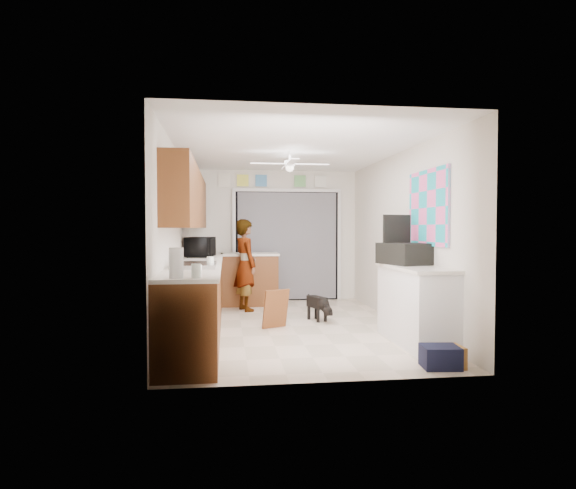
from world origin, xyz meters
name	(u,v)px	position (x,y,z in m)	size (l,w,h in m)	color
floor	(292,326)	(0.00, 0.00, 0.00)	(5.00, 5.00, 0.00)	beige
ceiling	(292,149)	(0.00, 0.00, 2.50)	(5.00, 5.00, 0.00)	white
wall_back	(274,236)	(0.00, 2.50, 1.25)	(3.20, 3.20, 0.00)	silver
wall_front	(329,245)	(0.00, -2.50, 1.25)	(3.20, 3.20, 0.00)	silver
wall_left	(176,239)	(-1.60, 0.00, 1.25)	(5.00, 5.00, 0.00)	silver
wall_right	(400,238)	(1.60, 0.00, 1.25)	(5.00, 5.00, 0.00)	silver
left_base_cabinets	(199,296)	(-1.30, 0.00, 0.45)	(0.60, 4.80, 0.90)	brown
left_countertop	(199,263)	(-1.29, 0.00, 0.92)	(0.62, 4.80, 0.04)	white
upper_cabinets	(189,199)	(-1.44, 0.20, 1.80)	(0.32, 4.00, 0.80)	brown
sink_basin	(194,266)	(-1.29, -1.00, 0.95)	(0.50, 0.76, 0.06)	silver
faucet	(178,258)	(-1.48, -1.00, 1.05)	(0.03, 0.03, 0.22)	silver
peninsula_base	(250,280)	(-0.50, 2.00, 0.45)	(1.00, 0.60, 0.90)	brown
peninsula_top	(249,254)	(-0.50, 2.00, 0.92)	(1.04, 0.64, 0.04)	white
back_opening_recess	(287,246)	(0.25, 2.47, 1.05)	(2.00, 0.06, 2.10)	black
curtain_panel	(287,246)	(0.25, 2.43, 1.05)	(1.90, 0.03, 2.05)	gray
door_trim_left	(234,246)	(-0.77, 2.44, 1.05)	(0.06, 0.04, 2.10)	white
door_trim_right	(339,246)	(1.27, 2.44, 1.05)	(0.06, 0.04, 2.10)	white
door_trim_head	(287,190)	(0.25, 2.44, 2.12)	(2.10, 0.04, 0.06)	white
header_frame_0	(243,180)	(-0.60, 2.47, 2.30)	(0.22, 0.02, 0.22)	#EAF050
header_frame_1	(261,181)	(-0.25, 2.47, 2.30)	(0.22, 0.02, 0.22)	#498AC3
header_frame_3	(300,181)	(0.50, 2.47, 2.30)	(0.22, 0.02, 0.22)	#6DB869
header_frame_4	(320,181)	(0.90, 2.47, 2.30)	(0.22, 0.02, 0.22)	white
route66_sign	(224,180)	(-0.95, 2.47, 2.30)	(0.22, 0.02, 0.26)	silver
right_counter_base	(416,306)	(1.35, -1.20, 0.45)	(0.50, 1.40, 0.90)	white
right_counter_top	(415,268)	(1.34, -1.20, 0.92)	(0.54, 1.44, 0.04)	white
abstract_painting	(428,208)	(1.58, -1.00, 1.65)	(0.03, 1.15, 0.95)	#FE5DA9
ceiling_fan	(290,164)	(0.00, 0.20, 2.32)	(1.14, 1.14, 0.24)	white
microwave	(200,247)	(-1.32, 0.98, 1.10)	(0.56, 0.38, 0.31)	black
cup	(197,269)	(-1.22, -1.78, 0.98)	(0.11, 0.11, 0.09)	white
jar_a	(210,262)	(-1.10, -0.98, 1.00)	(0.09, 0.09, 0.12)	silver
jar_b	(196,271)	(-1.19, -2.25, 1.01)	(0.09, 0.09, 0.13)	silver
paper_towel_roll	(176,263)	(-1.37, -2.25, 1.08)	(0.13, 0.13, 0.28)	white
suitcase	(405,254)	(1.32, -0.90, 1.07)	(0.47, 0.62, 0.27)	black
suitcase_rim	(405,262)	(1.32, -0.90, 0.96)	(0.44, 0.58, 0.02)	yellow
suitcase_lid	(397,234)	(1.32, -0.61, 1.32)	(0.42, 0.03, 0.50)	black
cardboard_box	(445,357)	(1.25, -2.20, 0.11)	(0.35, 0.26, 0.22)	gold
navy_crate	(440,357)	(1.20, -2.20, 0.11)	(0.36, 0.30, 0.22)	black
cabinet_door_panel	(276,309)	(-0.24, -0.13, 0.28)	(0.37, 0.03, 0.55)	brown
man	(245,265)	(-0.60, 1.40, 0.77)	(0.56, 0.37, 1.55)	white
dog	(317,307)	(0.44, 0.37, 0.20)	(0.22, 0.52, 0.41)	black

